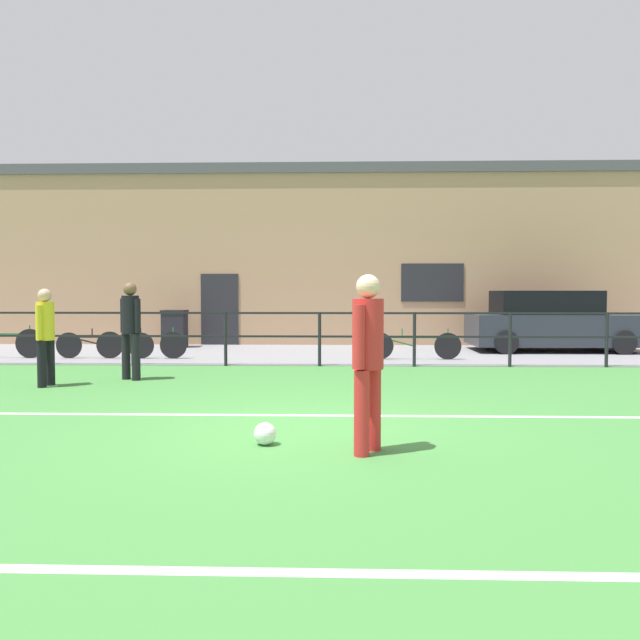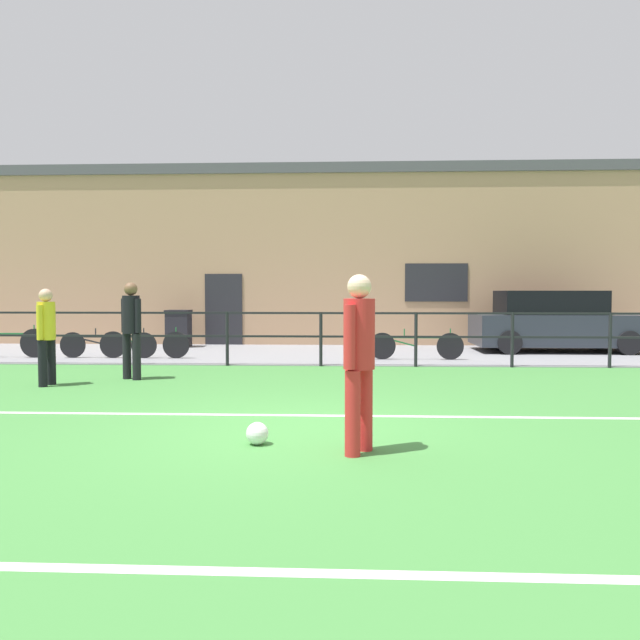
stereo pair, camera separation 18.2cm
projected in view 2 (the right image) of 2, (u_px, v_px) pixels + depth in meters
name	position (u px, v px, depth m)	size (l,w,h in m)	color
ground	(297.00, 431.00, 7.09)	(60.00, 44.00, 0.04)	#42843D
field_line_touchline	(302.00, 415.00, 7.88)	(36.00, 0.11, 0.00)	white
field_line_hash	(244.00, 572.00, 3.48)	(36.00, 0.11, 0.00)	white
pavement_strip	(325.00, 354.00, 15.57)	(48.00, 5.00, 0.02)	gray
perimeter_fence	(321.00, 331.00, 13.04)	(36.07, 0.07, 1.15)	black
clubhouse_facade	(330.00, 257.00, 19.14)	(28.00, 2.56, 5.32)	tan
player_goalkeeper	(131.00, 324.00, 11.08)	(0.43, 0.31, 1.75)	black
player_striker	(46.00, 331.00, 10.33)	(0.29, 0.44, 1.63)	black
player_winger	(359.00, 352.00, 6.00)	(0.31, 0.43, 1.75)	red
soccer_ball_match	(257.00, 433.00, 6.38)	(0.23, 0.23, 0.23)	white
parked_car_red	(555.00, 323.00, 16.10)	(4.26, 1.94, 1.59)	#282D38
bicycle_parked_0	(0.00, 342.00, 14.61)	(2.36, 0.04, 0.78)	black
bicycle_parked_1	(416.00, 346.00, 14.16)	(2.17, 0.04, 0.72)	black
bicycle_parked_2	(108.00, 344.00, 14.49)	(2.31, 0.04, 0.71)	black
bicycle_parked_3	(144.00, 344.00, 14.45)	(2.13, 0.04, 0.73)	black
trash_bin_0	(179.00, 328.00, 17.38)	(0.67, 0.57, 1.04)	black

